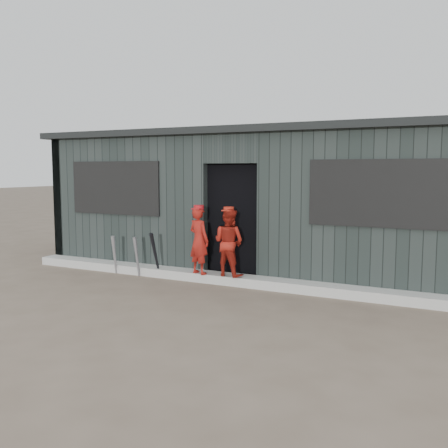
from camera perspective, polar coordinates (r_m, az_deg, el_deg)
The scene contains 9 objects.
ground at distance 6.90m, azimuth -6.81°, elevation -9.76°, with size 80.00×80.00×0.00m, color brown.
curb at distance 8.41m, azimuth 0.06°, elevation -6.26°, with size 8.00×0.36×0.15m, color #ABABA6.
bat_left at distance 9.29m, azimuth -12.40°, elevation -3.45°, with size 0.07×0.07×0.71m, color #9A9AA2.
bat_mid at distance 9.00m, azimuth -9.93°, elevation -3.70°, with size 0.07×0.07×0.71m, color gray.
bat_right at distance 8.82m, azimuth -7.84°, elevation -3.54°, with size 0.07×0.07×0.84m, color black.
player_red_left at distance 8.35m, azimuth -2.88°, elevation -1.88°, with size 0.41×0.27×1.13m, color maroon.
player_red_right at distance 8.19m, azimuth 0.54°, elevation -2.10°, with size 0.54×0.42×1.12m, color maroon.
player_grey_back at distance 8.83m, azimuth 2.42°, elevation -2.25°, with size 0.58×0.38×1.19m, color #A4A4A4.
dugout at distance 9.77m, azimuth 4.49°, elevation 2.65°, with size 8.30×3.30×2.62m.
Camera 1 is at (3.67, -5.53, 1.90)m, focal length 40.00 mm.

